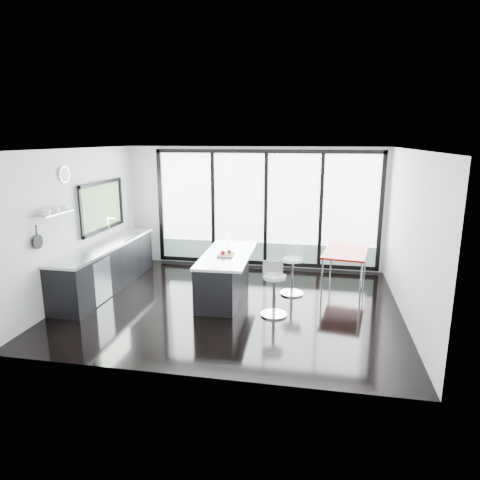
% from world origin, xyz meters
% --- Properties ---
extents(floor, '(6.00, 5.00, 0.00)m').
position_xyz_m(floor, '(0.00, 0.00, 0.00)').
color(floor, black).
rests_on(floor, ground).
extents(ceiling, '(6.00, 5.00, 0.00)m').
position_xyz_m(ceiling, '(0.00, 0.00, 2.80)').
color(ceiling, white).
rests_on(ceiling, wall_back).
extents(wall_back, '(6.00, 0.09, 2.80)m').
position_xyz_m(wall_back, '(0.27, 2.47, 1.27)').
color(wall_back, silver).
rests_on(wall_back, ground).
extents(wall_front, '(6.00, 0.00, 2.80)m').
position_xyz_m(wall_front, '(0.00, -2.50, 1.40)').
color(wall_front, silver).
rests_on(wall_front, ground).
extents(wall_left, '(0.26, 5.00, 2.80)m').
position_xyz_m(wall_left, '(-2.97, 0.27, 1.56)').
color(wall_left, silver).
rests_on(wall_left, ground).
extents(wall_right, '(0.00, 5.00, 2.80)m').
position_xyz_m(wall_right, '(3.00, 0.00, 1.40)').
color(wall_right, silver).
rests_on(wall_right, ground).
extents(counter_cabinets, '(0.69, 3.24, 1.36)m').
position_xyz_m(counter_cabinets, '(-2.67, 0.40, 0.46)').
color(counter_cabinets, black).
rests_on(counter_cabinets, floor).
extents(island, '(0.95, 2.12, 1.11)m').
position_xyz_m(island, '(-0.23, 0.39, 0.43)').
color(island, black).
rests_on(island, floor).
extents(bar_stool_near, '(0.57, 0.57, 0.73)m').
position_xyz_m(bar_stool_near, '(0.82, -0.36, 0.36)').
color(bar_stool_near, silver).
rests_on(bar_stool_near, floor).
extents(bar_stool_far, '(0.57, 0.57, 0.73)m').
position_xyz_m(bar_stool_far, '(1.05, 0.74, 0.36)').
color(bar_stool_far, silver).
rests_on(bar_stool_far, floor).
extents(red_table, '(1.03, 1.55, 0.77)m').
position_xyz_m(red_table, '(2.08, 1.38, 0.39)').
color(red_table, '#9D0700').
rests_on(red_table, floor).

